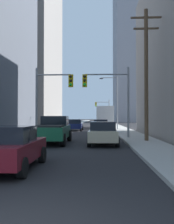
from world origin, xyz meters
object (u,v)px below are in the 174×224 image
object	(u,v)px
traffic_signal_near_left	(52,91)
traffic_signal_far_right	(103,108)
sedan_navy	(75,125)
sedan_beige	(103,133)
sedan_maroon	(9,147)
sedan_blue	(101,126)
pickup_truck_green	(53,130)
traffic_signal_near_right	(108,90)
city_bus	(105,116)

from	to	relation	value
traffic_signal_near_left	traffic_signal_far_right	distance (m)	40.70
sedan_navy	traffic_signal_near_left	xyz separation A→B (m)	(-0.78, -12.52, 3.24)
sedan_beige	traffic_signal_near_left	world-z (taller)	traffic_signal_near_left
sedan_maroon	sedan_blue	xyz separation A→B (m)	(3.34, 22.13, 0.00)
sedan_maroon	sedan_navy	size ratio (longest dim) A/B	1.00
pickup_truck_green	traffic_signal_far_right	xyz separation A→B (m)	(4.18, 44.07, 3.09)
sedan_maroon	traffic_signal_far_right	world-z (taller)	traffic_signal_far_right
traffic_signal_far_right	sedan_blue	bearing A→B (deg)	-91.46
sedan_beige	traffic_signal_far_right	bearing A→B (deg)	89.08
sedan_navy	traffic_signal_near_right	size ratio (longest dim) A/B	0.71
sedan_beige	sedan_blue	distance (m)	14.09
pickup_truck_green	sedan_blue	bearing A→B (deg)	75.63
traffic_signal_near_left	traffic_signal_near_right	world-z (taller)	same
traffic_signal_near_left	traffic_signal_far_right	world-z (taller)	same
city_bus	sedan_maroon	distance (m)	33.68
traffic_signal_near_right	city_bus	bearing A→B (deg)	89.22
traffic_signal_near_left	traffic_signal_far_right	size ratio (longest dim) A/B	1.00
sedan_blue	traffic_signal_near_left	xyz separation A→B (m)	(-4.14, -9.56, 3.24)
sedan_maroon	sedan_beige	distance (m)	8.73
city_bus	traffic_signal_far_right	size ratio (longest dim) A/B	1.93
city_bus	sedan_blue	xyz separation A→B (m)	(-0.86, -11.27, -1.16)
city_bus	sedan_beige	size ratio (longest dim) A/B	2.74
sedan_blue	traffic_signal_near_right	bearing A→B (deg)	-86.53
sedan_navy	traffic_signal_far_right	bearing A→B (deg)	81.55
sedan_blue	traffic_signal_near_right	xyz separation A→B (m)	(0.58, -9.56, 3.28)
pickup_truck_green	sedan_navy	bearing A→B (deg)	89.88
city_bus	sedan_maroon	bearing A→B (deg)	-97.17
sedan_navy	traffic_signal_near_right	world-z (taller)	traffic_signal_near_right
sedan_blue	traffic_signal_near_left	size ratio (longest dim) A/B	0.70
sedan_blue	traffic_signal_far_right	distance (m)	31.02
sedan_navy	sedan_blue	bearing A→B (deg)	-41.42
sedan_maroon	sedan_blue	world-z (taller)	same
traffic_signal_near_right	traffic_signal_far_right	size ratio (longest dim) A/B	1.00
sedan_maroon	traffic_signal_near_left	size ratio (longest dim) A/B	0.71
sedan_maroon	sedan_beige	xyz separation A→B (m)	(3.40, 8.04, 0.00)
city_bus	traffic_signal_near_right	world-z (taller)	traffic_signal_near_right
city_bus	traffic_signal_near_left	world-z (taller)	traffic_signal_near_left
sedan_beige	sedan_blue	xyz separation A→B (m)	(-0.06, 14.08, 0.00)
sedan_beige	pickup_truck_green	bearing A→B (deg)	166.08
sedan_maroon	sedan_navy	xyz separation A→B (m)	(-0.02, 25.09, 0.00)
sedan_maroon	traffic_signal_far_right	size ratio (longest dim) A/B	0.71
sedan_blue	traffic_signal_near_left	bearing A→B (deg)	-113.41
traffic_signal_near_left	traffic_signal_near_right	xyz separation A→B (m)	(4.72, 0.00, 0.03)
pickup_truck_green	sedan_maroon	xyz separation A→B (m)	(0.05, -8.90, -0.16)
sedan_maroon	traffic_signal_far_right	distance (m)	53.23
sedan_navy	traffic_signal_near_right	bearing A→B (deg)	-72.54
sedan_navy	traffic_signal_near_left	bearing A→B (deg)	-93.58
sedan_beige	sedan_navy	world-z (taller)	same
traffic_signal_near_right	traffic_signal_far_right	distance (m)	40.40
city_bus	sedan_maroon	size ratio (longest dim) A/B	2.73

